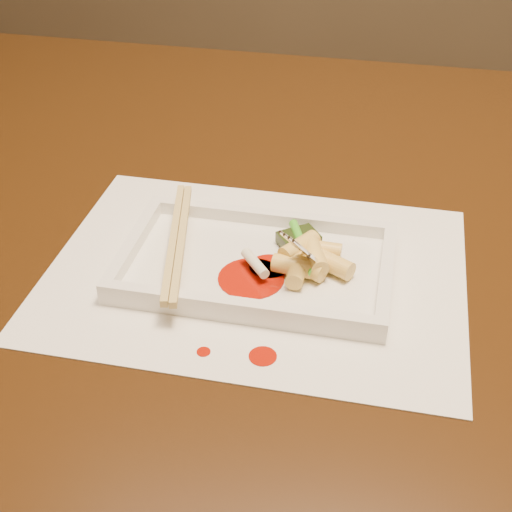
% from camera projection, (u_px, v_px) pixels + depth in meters
% --- Properties ---
extents(table, '(1.40, 0.90, 0.75)m').
position_uv_depth(table, '(289.00, 272.00, 0.86)').
color(table, black).
rests_on(table, ground).
extents(placemat, '(0.40, 0.30, 0.00)m').
position_uv_depth(placemat, '(256.00, 272.00, 0.69)').
color(placemat, white).
rests_on(placemat, table).
extents(sauce_splatter_a, '(0.02, 0.02, 0.00)m').
position_uv_depth(sauce_splatter_a, '(263.00, 356.00, 0.60)').
color(sauce_splatter_a, '#A21304').
rests_on(sauce_splatter_a, placemat).
extents(sauce_splatter_b, '(0.01, 0.01, 0.00)m').
position_uv_depth(sauce_splatter_b, '(204.00, 352.00, 0.60)').
color(sauce_splatter_b, '#A21304').
rests_on(sauce_splatter_b, placemat).
extents(plate_base, '(0.26, 0.16, 0.01)m').
position_uv_depth(plate_base, '(256.00, 268.00, 0.69)').
color(plate_base, white).
rests_on(plate_base, placemat).
extents(plate_rim_far, '(0.26, 0.01, 0.01)m').
position_uv_depth(plate_rim_far, '(271.00, 218.00, 0.74)').
color(plate_rim_far, white).
rests_on(plate_rim_far, plate_base).
extents(plate_rim_near, '(0.26, 0.01, 0.01)m').
position_uv_depth(plate_rim_near, '(239.00, 307.00, 0.63)').
color(plate_rim_near, white).
rests_on(plate_rim_near, plate_base).
extents(plate_rim_left, '(0.01, 0.14, 0.01)m').
position_uv_depth(plate_rim_left, '(134.00, 243.00, 0.70)').
color(plate_rim_left, white).
rests_on(plate_rim_left, plate_base).
extents(plate_rim_right, '(0.01, 0.14, 0.01)m').
position_uv_depth(plate_rim_right, '(386.00, 275.00, 0.66)').
color(plate_rim_right, white).
rests_on(plate_rim_right, plate_base).
extents(veg_piece, '(0.05, 0.05, 0.01)m').
position_uv_depth(veg_piece, '(299.00, 239.00, 0.71)').
color(veg_piece, black).
rests_on(veg_piece, plate_base).
extents(scallion_white, '(0.03, 0.04, 0.01)m').
position_uv_depth(scallion_white, '(255.00, 263.00, 0.67)').
color(scallion_white, '#EAEACC').
rests_on(scallion_white, plate_base).
extents(scallion_green, '(0.04, 0.08, 0.01)m').
position_uv_depth(scallion_green, '(303.00, 247.00, 0.69)').
color(scallion_green, green).
rests_on(scallion_green, plate_base).
extents(chopstick_a, '(0.05, 0.19, 0.01)m').
position_uv_depth(chopstick_a, '(173.00, 240.00, 0.69)').
color(chopstick_a, tan).
rests_on(chopstick_a, plate_rim_near).
extents(chopstick_b, '(0.05, 0.19, 0.01)m').
position_uv_depth(chopstick_b, '(181.00, 241.00, 0.69)').
color(chopstick_b, tan).
rests_on(chopstick_b, plate_rim_near).
extents(fork, '(0.09, 0.10, 0.14)m').
position_uv_depth(fork, '(335.00, 197.00, 0.65)').
color(fork, silver).
rests_on(fork, plate_base).
extents(sauce_blob_0, '(0.06, 0.06, 0.00)m').
position_uv_depth(sauce_blob_0, '(251.00, 278.00, 0.67)').
color(sauce_blob_0, '#A21304').
rests_on(sauce_blob_0, plate_base).
extents(sauce_blob_1, '(0.04, 0.04, 0.00)m').
position_uv_depth(sauce_blob_1, '(269.00, 267.00, 0.68)').
color(sauce_blob_1, '#A21304').
rests_on(sauce_blob_1, plate_base).
extents(rice_cake_0, '(0.02, 0.05, 0.02)m').
position_uv_depth(rice_cake_0, '(298.00, 267.00, 0.67)').
color(rice_cake_0, '#F2DB71').
rests_on(rice_cake_0, plate_base).
extents(rice_cake_1, '(0.05, 0.04, 0.02)m').
position_uv_depth(rice_cake_1, '(331.00, 263.00, 0.67)').
color(rice_cake_1, '#F2DB71').
rests_on(rice_cake_1, plate_base).
extents(rice_cake_2, '(0.04, 0.05, 0.02)m').
position_uv_depth(rice_cake_2, '(299.00, 247.00, 0.68)').
color(rice_cake_2, '#F2DB71').
rests_on(rice_cake_2, plate_base).
extents(rice_cake_3, '(0.05, 0.04, 0.02)m').
position_uv_depth(rice_cake_3, '(303.00, 265.00, 0.67)').
color(rice_cake_3, '#F2DB71').
rests_on(rice_cake_3, plate_base).
extents(rice_cake_4, '(0.04, 0.02, 0.02)m').
position_uv_depth(rice_cake_4, '(319.00, 249.00, 0.69)').
color(rice_cake_4, '#F2DB71').
rests_on(rice_cake_4, plate_base).
extents(rice_cake_5, '(0.03, 0.05, 0.02)m').
position_uv_depth(rice_cake_5, '(315.00, 255.00, 0.67)').
color(rice_cake_5, '#F2DB71').
rests_on(rice_cake_5, plate_base).
extents(rice_cake_6, '(0.05, 0.02, 0.02)m').
position_uv_depth(rice_cake_6, '(297.00, 267.00, 0.67)').
color(rice_cake_6, '#F2DB71').
rests_on(rice_cake_6, plate_base).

